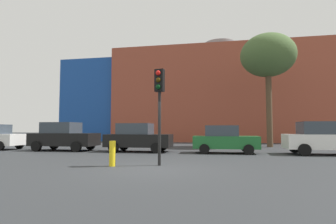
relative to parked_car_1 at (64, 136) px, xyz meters
name	(u,v)px	position (x,y,z in m)	size (l,w,h in m)	color
ground_plane	(151,169)	(7.83, -6.99, -0.93)	(200.00, 200.00, 0.00)	#2D3033
building_backdrop	(220,99)	(10.45, 19.47, 4.42)	(39.04, 13.65, 12.91)	#9E4733
parked_car_1	(64,136)	(0.00, 0.00, 0.00)	(4.33, 2.12, 1.88)	black
parked_car_2	(138,138)	(5.17, 0.00, -0.04)	(4.12, 2.02, 1.79)	black
parked_car_3	(225,139)	(10.54, 0.00, -0.12)	(3.79, 1.86, 1.64)	#1E662D
parked_car_4	(324,138)	(15.96, 0.00, -0.02)	(4.26, 2.09, 1.85)	white
traffic_light_island	(159,94)	(7.90, -6.02, 1.87)	(0.40, 0.39, 3.81)	black
bare_tree_0	(268,56)	(14.20, 6.25, 6.42)	(4.39, 4.39, 9.19)	brown
bollard_yellow_0	(112,154)	(6.18, -6.54, -0.45)	(0.24, 0.24, 0.97)	yellow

